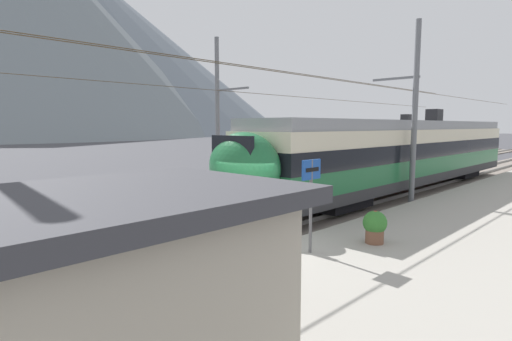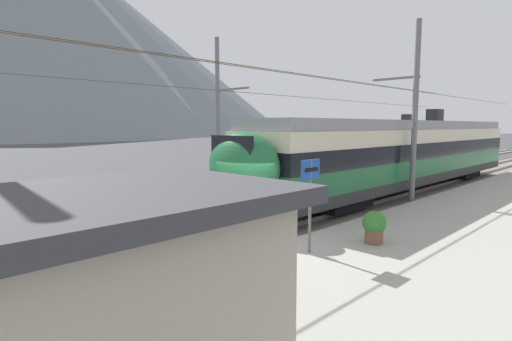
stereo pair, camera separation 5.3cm
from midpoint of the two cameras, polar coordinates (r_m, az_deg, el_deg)
The scene contains 14 objects.
ground_plane at distance 11.90m, azimuth -3.19°, elevation -11.27°, with size 400.00×400.00×0.00m, color #424247.
platform_slab at distance 8.88m, azimuth 21.93°, elevation -16.76°, with size 120.00×8.39×0.37m, color #A39E93.
track_near at distance 12.54m, azimuth -6.08°, elevation -10.03°, with size 120.00×3.00×0.28m.
track_far at distance 17.38m, azimuth -18.59°, elevation -5.70°, with size 120.00×3.00×0.28m.
train_near_platform at distance 22.41m, azimuth 19.87°, elevation 2.46°, with size 24.42×3.02×4.27m.
train_far_track at distance 33.23m, azimuth 17.27°, elevation 3.71°, with size 26.08×2.87×4.27m.
catenary_mast_mid at distance 18.92m, azimuth 21.04°, elevation 7.67°, with size 46.09×2.16×8.06m.
catenary_mast_far_side at distance 22.79m, azimuth -5.25°, elevation 8.18°, with size 46.09×2.63×8.43m.
platform_sign at distance 10.26m, azimuth 7.63°, elevation -2.04°, with size 0.70×0.08×2.39m.
passenger_walking at distance 7.34m, azimuth -5.48°, elevation -11.87°, with size 0.53×0.22×1.69m.
handbag_beside_passenger at distance 8.16m, azimuth 2.05°, elevation -15.98°, with size 0.32×0.18×0.39m.
potted_plant_platform_edge at distance 9.79m, azimuth -1.28°, elevation -10.80°, with size 0.42×0.42×0.64m.
potted_plant_by_shelter at distance 11.68m, azimuth 16.29°, elevation -7.40°, with size 0.66×0.66×0.91m.
mountain_right_ridge at distance 215.34m, azimuth -24.59°, elevation 15.78°, with size 198.73×198.73×81.80m, color slate.
Camera 1 is at (-7.63, -8.38, 3.60)m, focal length 28.36 mm.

